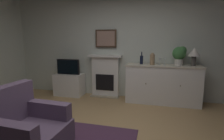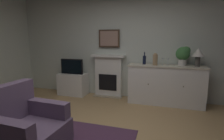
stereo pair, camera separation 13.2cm
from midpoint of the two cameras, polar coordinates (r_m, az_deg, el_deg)
The scene contains 13 objects.
wall_rear at distance 4.47m, azimuth 7.33°, elevation 9.07°, with size 6.37×0.06×2.85m, color silver.
fireplace_unit at distance 4.57m, azimuth -0.29°, elevation -1.91°, with size 0.87×0.30×1.10m.
framed_picture at distance 4.52m, azimuth -0.13°, elevation 10.31°, with size 0.55×0.04×0.45m.
sideboard_cabinet at distance 4.23m, azimuth 17.98°, elevation -4.64°, with size 1.70×0.49×0.91m.
table_lamp at distance 4.18m, azimuth 27.29°, elevation 4.79°, with size 0.26×0.26×0.40m.
wine_bottle at distance 4.17m, azimuth 11.47°, elevation 3.31°, with size 0.08×0.08×0.29m.
wine_glass_left at distance 4.14m, azimuth 17.24°, elevation 3.21°, with size 0.07×0.07×0.16m.
wine_glass_center at distance 4.13m, azimuth 18.77°, elevation 3.11°, with size 0.07×0.07×0.16m.
vase_decorative at distance 4.08m, azimuth 14.91°, elevation 3.48°, with size 0.11×0.11×0.28m.
tv_cabinet at distance 4.86m, azimuth -11.96°, elevation -4.55°, with size 0.75×0.42×0.58m.
tv_set at distance 4.74m, azimuth -12.30°, elevation 1.13°, with size 0.62×0.07×0.40m.
potted_plant_small at distance 4.19m, azimuth 23.21°, elevation 4.78°, with size 0.30×0.30×0.43m.
armchair at distance 2.55m, azimuth -25.26°, elevation -16.74°, with size 0.84×0.81×0.92m.
Camera 2 is at (0.80, -2.08, 1.49)m, focal length 27.82 mm.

